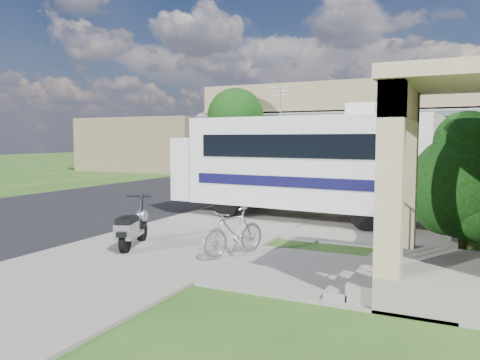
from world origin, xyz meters
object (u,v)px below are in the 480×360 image
at_px(scooter, 132,228).
at_px(van, 272,162).
at_px(bicycle, 234,235).
at_px(garden_hose, 388,269).
at_px(motorhome, 301,162).
at_px(shrub, 469,181).
at_px(pickup_truck, 232,170).

bearing_deg(scooter, van, 83.31).
height_order(bicycle, garden_hose, bicycle).
relative_size(van, garden_hose, 14.73).
bearing_deg(bicycle, motorhome, 114.97).
bearing_deg(bicycle, garden_hose, 25.94).
xyz_separation_m(shrub, garden_hose, (-1.28, -2.30, -1.44)).
xyz_separation_m(scooter, bicycle, (2.29, 0.34, -0.01)).
xyz_separation_m(bicycle, van, (-7.16, 20.22, 0.44)).
distance_m(shrub, garden_hose, 3.00).
xyz_separation_m(van, garden_hose, (10.14, -20.03, -0.82)).
bearing_deg(van, pickup_truck, -83.88).
relative_size(scooter, van, 0.26).
relative_size(scooter, pickup_truck, 0.30).
relative_size(motorhome, scooter, 4.93).
xyz_separation_m(scooter, pickup_truck, (-4.72, 14.44, 0.25)).
xyz_separation_m(shrub, scooter, (-6.56, -2.82, -1.05)).
bearing_deg(scooter, shrub, 3.29).
bearing_deg(bicycle, shrub, 52.54).
distance_m(scooter, garden_hose, 5.32).
bearing_deg(van, motorhome, -60.61).
distance_m(scooter, bicycle, 2.32).
height_order(van, garden_hose, van).
relative_size(motorhome, bicycle, 5.00).
height_order(motorhome, pickup_truck, motorhome).
bearing_deg(motorhome, van, 118.33).
bearing_deg(shrub, motorhome, 149.85).
height_order(bicycle, pickup_truck, pickup_truck).
relative_size(motorhome, shrub, 2.65).
height_order(bicycle, van, van).
bearing_deg(garden_hose, bicycle, -176.38).
xyz_separation_m(motorhome, garden_hose, (3.22, -4.91, -1.62)).
relative_size(pickup_truck, van, 0.84).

